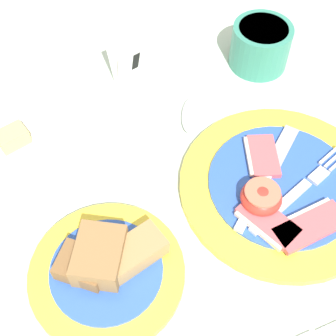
{
  "coord_description": "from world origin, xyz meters",
  "views": [
    {
      "loc": [
        -0.2,
        -0.22,
        0.52
      ],
      "look_at": [
        -0.05,
        0.1,
        0.02
      ],
      "focal_mm": 50.0,
      "sensor_mm": 36.0,
      "label": 1
    }
  ],
  "objects": [
    {
      "name": "butter_dish",
      "position": [
        -0.22,
        0.23,
        0.01
      ],
      "size": [
        0.11,
        0.11,
        0.03
      ],
      "color": "silver",
      "rests_on": "ground_plane"
    },
    {
      "name": "bread_plate",
      "position": [
        -0.17,
        -0.0,
        0.02
      ],
      "size": [
        0.18,
        0.18,
        0.05
      ],
      "color": "yellow",
      "rests_on": "ground_plane"
    },
    {
      "name": "breakfast_plate",
      "position": [
        0.07,
        0.01,
        0.01
      ],
      "size": [
        0.27,
        0.27,
        0.04
      ],
      "color": "yellow",
      "rests_on": "ground_plane"
    },
    {
      "name": "teaspoon_near_cup",
      "position": [
        0.04,
        0.2,
        0.01
      ],
      "size": [
        0.12,
        0.17,
        0.01
      ],
      "rotation": [
        0.0,
        0.0,
        4.17
      ],
      "color": "silver",
      "rests_on": "ground_plane"
    },
    {
      "name": "sugar_cup",
      "position": [
        0.18,
        0.23,
        0.04
      ],
      "size": [
        0.09,
        0.09,
        0.07
      ],
      "color": "#337F6B",
      "rests_on": "ground_plane"
    },
    {
      "name": "fork_on_cloth",
      "position": [
        0.03,
        -0.17,
        0.0
      ],
      "size": [
        0.19,
        0.03,
        0.01
      ],
      "rotation": [
        0.0,
        0.0,
        3.08
      ],
      "color": "silver",
      "rests_on": "ground_plane"
    },
    {
      "name": "teaspoon_by_saucer",
      "position": [
        -0.18,
        0.18,
        0.01
      ],
      "size": [
        0.17,
        0.12,
        0.01
      ],
      "rotation": [
        0.0,
        0.0,
        2.55
      ],
      "color": "silver",
      "rests_on": "ground_plane"
    },
    {
      "name": "number_card",
      "position": [
        -0.01,
        0.29,
        0.04
      ],
      "size": [
        0.07,
        0.06,
        0.07
      ],
      "rotation": [
        0.0,
        0.0,
        0.19
      ],
      "color": "white",
      "rests_on": "ground_plane"
    },
    {
      "name": "ground_plane",
      "position": [
        0.0,
        0.0,
        0.0
      ],
      "size": [
        3.0,
        3.0,
        0.0
      ],
      "primitive_type": "plane",
      "color": "#B7CCB7"
    }
  ]
}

